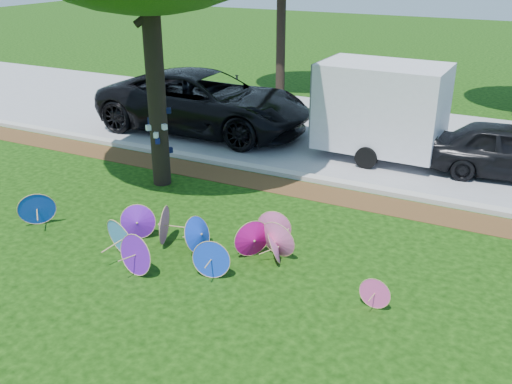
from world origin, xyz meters
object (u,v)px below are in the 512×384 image
parasol_pile (184,236)px  cargo_trailer (382,106)px  black_van (205,102)px  dark_pickup (512,151)px

parasol_pile → cargo_trailer: (1.80, 7.15, 1.08)m
black_van → cargo_trailer: 5.69m
parasol_pile → dark_pickup: 8.85m
dark_pickup → cargo_trailer: bearing=83.4°
parasol_pile → black_van: black_van is taller
parasol_pile → black_van: 8.13m
cargo_trailer → parasol_pile: bearing=-102.5°
dark_pickup → black_van: bearing=83.8°
dark_pickup → parasol_pile: bearing=137.5°
cargo_trailer → dark_pickup: bearing=1.2°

